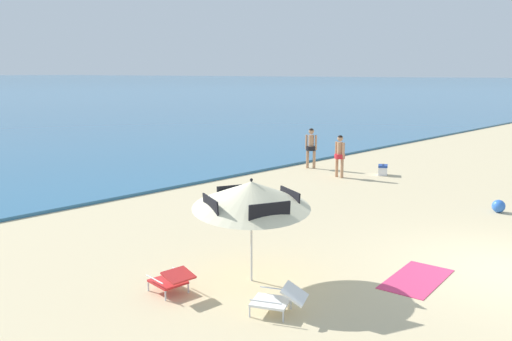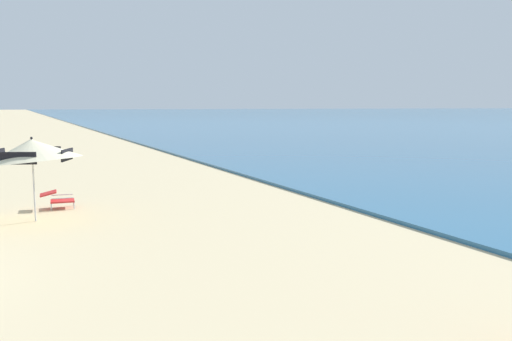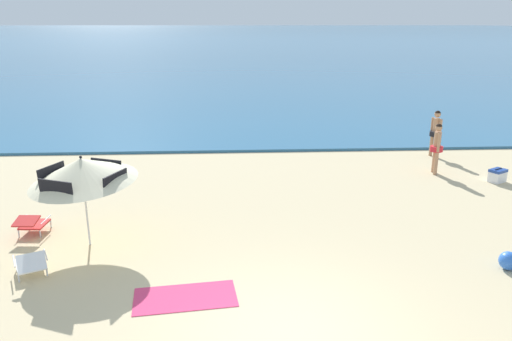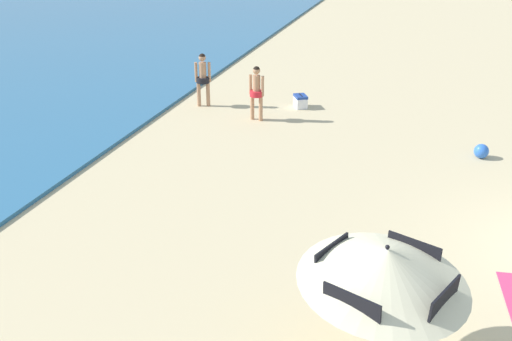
# 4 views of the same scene
# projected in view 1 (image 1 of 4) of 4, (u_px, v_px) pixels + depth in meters

# --- Properties ---
(ground_plane) EXTENTS (800.00, 800.00, 0.00)m
(ground_plane) POSITION_uv_depth(u_px,v_px,m) (512.00, 272.00, 10.65)
(ground_plane) COLOR #CCB78C
(beach_umbrella_striped_main) EXTENTS (3.20, 3.20, 2.07)m
(beach_umbrella_striped_main) POSITION_uv_depth(u_px,v_px,m) (251.00, 195.00, 9.90)
(beach_umbrella_striped_main) COLOR silver
(beach_umbrella_striped_main) RESTS_ON ground
(lounge_chair_under_umbrella) EXTENTS (0.62, 0.89, 0.49)m
(lounge_chair_under_umbrella) POSITION_uv_depth(u_px,v_px,m) (172.00, 279.00, 9.54)
(lounge_chair_under_umbrella) COLOR red
(lounge_chair_under_umbrella) RESTS_ON ground
(lounge_chair_beside_umbrella) EXTENTS (0.86, 1.03, 0.52)m
(lounge_chair_beside_umbrella) POSITION_uv_depth(u_px,v_px,m) (279.00, 299.00, 8.74)
(lounge_chair_beside_umbrella) COLOR white
(lounge_chair_beside_umbrella) RESTS_ON ground
(person_standing_near_shore) EXTENTS (0.40, 0.48, 1.62)m
(person_standing_near_shore) POSITION_uv_depth(u_px,v_px,m) (340.00, 153.00, 20.09)
(person_standing_near_shore) COLOR tan
(person_standing_near_shore) RESTS_ON ground
(person_standing_beside) EXTENTS (0.41, 0.47, 1.68)m
(person_standing_beside) POSITION_uv_depth(u_px,v_px,m) (311.00, 145.00, 22.02)
(person_standing_beside) COLOR tan
(person_standing_beside) RESTS_ON ground
(cooler_box) EXTENTS (0.60, 0.55, 0.43)m
(cooler_box) POSITION_uv_depth(u_px,v_px,m) (383.00, 170.00, 20.68)
(cooler_box) COLOR white
(cooler_box) RESTS_ON ground
(beach_ball) EXTENTS (0.37, 0.37, 0.37)m
(beach_ball) POSITION_uv_depth(u_px,v_px,m) (499.00, 206.00, 15.15)
(beach_ball) COLOR blue
(beach_ball) RESTS_ON ground
(beach_towel) EXTENTS (1.89, 1.11, 0.01)m
(beach_towel) POSITION_uv_depth(u_px,v_px,m) (417.00, 279.00, 10.27)
(beach_towel) COLOR #DB3866
(beach_towel) RESTS_ON ground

